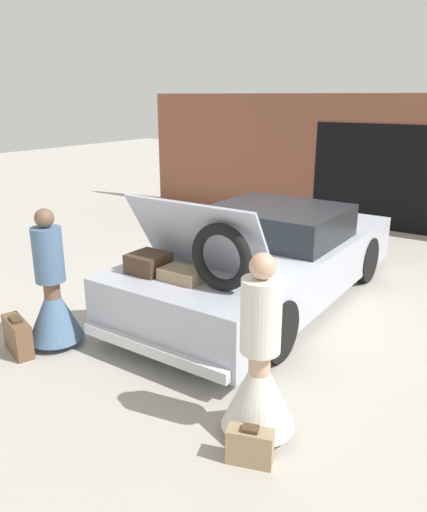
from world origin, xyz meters
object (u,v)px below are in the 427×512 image
suitcase_beside_right_person (250,446)px  person_left (53,298)px  person_right (259,373)px  suitcase_beside_left_person (18,336)px  car (267,259)px

suitcase_beside_right_person → person_left: bearing=171.1°
person_right → suitcase_beside_left_person: size_ratio=2.88×
person_left → suitcase_beside_right_person: person_left is taller
person_left → car: bearing=146.7°
car → suitcase_beside_right_person: size_ratio=12.48×
person_right → suitcase_beside_right_person: 0.57m
suitcase_beside_left_person → car: bearing=62.3°
person_left → suitcase_beside_right_person: size_ratio=4.08×
person_right → suitcase_beside_right_person: person_right is taller
car → suitcase_beside_right_person: bearing=-63.6°
suitcase_beside_right_person → person_right: bearing=110.2°
car → suitcase_beside_right_person: car is taller
person_left → person_right: bearing=82.8°
person_right → suitcase_beside_right_person: (0.13, -0.36, -0.42)m
car → person_right: size_ratio=3.04×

